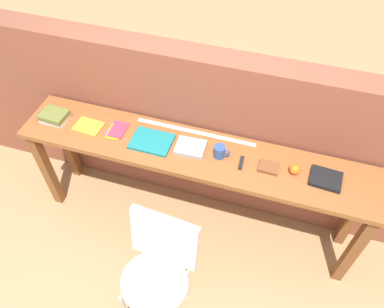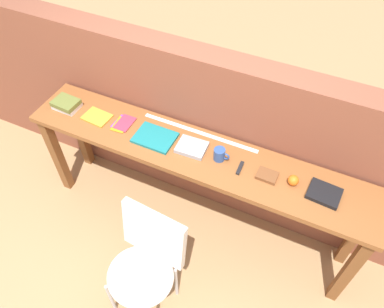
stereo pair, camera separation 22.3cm
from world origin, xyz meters
The scene contains 15 objects.
ground_plane centered at (0.00, 0.00, 0.00)m, with size 40.00×40.00×0.00m, color tan.
brick_wall_back centered at (0.00, 0.64, 0.71)m, with size 6.00×0.20×1.42m, color brown.
sideboard centered at (0.00, 0.30, 0.74)m, with size 2.50×0.44×0.88m.
chair_white_moulded centered at (-0.02, -0.41, 0.53)m, with size 0.47×0.49×0.89m.
book_stack_leftmost centered at (-1.06, 0.29, 0.92)m, with size 0.20×0.15×0.07m.
magazine_cycling centered at (-0.79, 0.29, 0.89)m, with size 0.20×0.15×0.01m, color gold.
pamphlet_pile_colourful centered at (-0.58, 0.32, 0.88)m, with size 0.13×0.18×0.01m.
book_open_centre centered at (-0.30, 0.29, 0.89)m, with size 0.28×0.21×0.02m, color #19757A.
book_grey_hardcover centered at (-0.03, 0.31, 0.89)m, with size 0.20×0.16×0.03m, color #9E9EA3.
mug centered at (0.18, 0.30, 0.92)m, with size 0.11×0.08×0.09m.
multitool_folded centered at (0.33, 0.28, 0.89)m, with size 0.02×0.11×0.02m, color black.
leather_journal_brown centered at (0.51, 0.29, 0.89)m, with size 0.13×0.10×0.02m, color brown.
sports_ball_small centered at (0.67, 0.31, 0.91)m, with size 0.07×0.07×0.07m, color orange.
book_repair_rightmost centered at (0.87, 0.31, 0.89)m, with size 0.20×0.16×0.03m, color black.
ruler_metal_back_edge centered at (-0.04, 0.47, 0.88)m, with size 0.87×0.03×0.00m, color silver.
Camera 2 is at (0.69, -1.23, 2.78)m, focal length 35.00 mm.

